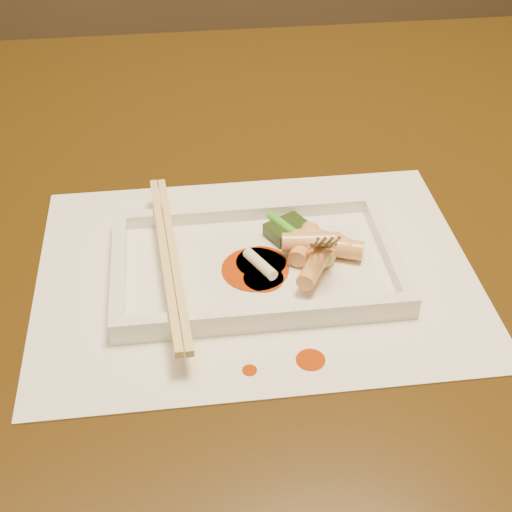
{
  "coord_description": "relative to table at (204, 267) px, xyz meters",
  "views": [
    {
      "loc": [
        -0.02,
        -0.63,
        1.18
      ],
      "look_at": [
        0.04,
        -0.13,
        0.77
      ],
      "focal_mm": 50.0,
      "sensor_mm": 36.0,
      "label": 1
    }
  ],
  "objects": [
    {
      "name": "scallion_white",
      "position": [
        0.05,
        -0.15,
        0.12
      ],
      "size": [
        0.03,
        0.04,
        0.01
      ],
      "primitive_type": "cylinder",
      "rotation": [
        1.57,
        0.0,
        0.5
      ],
      "color": "#EAEACC",
      "rests_on": "plate_base"
    },
    {
      "name": "fork",
      "position": [
        0.11,
        -0.12,
        0.18
      ],
      "size": [
        0.09,
        0.1,
        0.14
      ],
      "primitive_type": null,
      "color": "silver",
      "rests_on": "plate_base"
    },
    {
      "name": "rice_cake_4",
      "position": [
        0.12,
        -0.13,
        0.12
      ],
      "size": [
        0.05,
        0.03,
        0.02
      ],
      "primitive_type": "cylinder",
      "rotation": [
        1.57,
        0.0,
        1.21
      ],
      "color": "#EEBC6F",
      "rests_on": "plate_base"
    },
    {
      "name": "sauce_blob_2",
      "position": [
        0.05,
        -0.15,
        0.11
      ],
      "size": [
        0.04,
        0.04,
        0.0
      ],
      "primitive_type": "cylinder",
      "color": "#A22F04",
      "rests_on": "plate_base"
    },
    {
      "name": "rice_cake_0",
      "position": [
        0.11,
        -0.13,
        0.12
      ],
      "size": [
        0.04,
        0.04,
        0.02
      ],
      "primitive_type": "cylinder",
      "rotation": [
        1.57,
        0.0,
        2.35
      ],
      "color": "#EEBC6F",
      "rests_on": "plate_base"
    },
    {
      "name": "veg_piece",
      "position": [
        0.08,
        -0.09,
        0.12
      ],
      "size": [
        0.05,
        0.04,
        0.01
      ],
      "primitive_type": "cube",
      "rotation": [
        0.0,
        0.0,
        0.51
      ],
      "color": "black",
      "rests_on": "plate_base"
    },
    {
      "name": "chopstick_a",
      "position": [
        -0.04,
        -0.13,
        0.13
      ],
      "size": [
        0.02,
        0.24,
        0.01
      ],
      "primitive_type": "cube",
      "rotation": [
        0.0,
        0.0,
        0.07
      ],
      "color": "#E4BF72",
      "rests_on": "plate_rim_near"
    },
    {
      "name": "sauce_blob_1",
      "position": [
        0.05,
        -0.13,
        0.11
      ],
      "size": [
        0.05,
        0.05,
        0.0
      ],
      "primitive_type": "cylinder",
      "color": "#A22F04",
      "rests_on": "plate_base"
    },
    {
      "name": "sauce_splatter_b",
      "position": [
        0.02,
        -0.25,
        0.1
      ],
      "size": [
        0.01,
        0.01,
        0.0
      ],
      "primitive_type": "cylinder",
      "color": "#A22F04",
      "rests_on": "placemat"
    },
    {
      "name": "sauce_blob_0",
      "position": [
        0.04,
        -0.14,
        0.11
      ],
      "size": [
        0.06,
        0.06,
        0.0
      ],
      "primitive_type": "cylinder",
      "color": "#A22F04",
      "rests_on": "plate_base"
    },
    {
      "name": "rice_cake_6",
      "position": [
        0.09,
        -0.12,
        0.12
      ],
      "size": [
        0.04,
        0.05,
        0.02
      ],
      "primitive_type": "cylinder",
      "rotation": [
        1.57,
        0.0,
        2.7
      ],
      "color": "#EEBC6F",
      "rests_on": "plate_base"
    },
    {
      "name": "plate_rim_far",
      "position": [
        0.04,
        -0.06,
        0.12
      ],
      "size": [
        0.26,
        0.01,
        0.01
      ],
      "primitive_type": "cube",
      "color": "white",
      "rests_on": "plate_base"
    },
    {
      "name": "sauce_splatter_a",
      "position": [
        0.07,
        -0.25,
        0.1
      ],
      "size": [
        0.02,
        0.02,
        0.0
      ],
      "primitive_type": "cylinder",
      "color": "#A22F04",
      "rests_on": "placemat"
    },
    {
      "name": "rice_cake_1",
      "position": [
        0.1,
        -0.13,
        0.12
      ],
      "size": [
        0.04,
        0.05,
        0.02
      ],
      "primitive_type": "cylinder",
      "rotation": [
        1.57,
        0.0,
        0.57
      ],
      "color": "#EEBC6F",
      "rests_on": "plate_base"
    },
    {
      "name": "plate_rim_left",
      "position": [
        -0.08,
        -0.13,
        0.12
      ],
      "size": [
        0.01,
        0.14,
        0.01
      ],
      "primitive_type": "cube",
      "color": "white",
      "rests_on": "plate_base"
    },
    {
      "name": "plate_base",
      "position": [
        0.04,
        -0.13,
        0.11
      ],
      "size": [
        0.26,
        0.16,
        0.01
      ],
      "primitive_type": "cube",
      "color": "white",
      "rests_on": "placemat"
    },
    {
      "name": "plate_rim_right",
      "position": [
        0.17,
        -0.13,
        0.12
      ],
      "size": [
        0.01,
        0.14,
        0.01
      ],
      "primitive_type": "cube",
      "color": "white",
      "rests_on": "plate_base"
    },
    {
      "name": "rice_cake_3",
      "position": [
        0.11,
        -0.12,
        0.12
      ],
      "size": [
        0.05,
        0.04,
        0.02
      ],
      "primitive_type": "cylinder",
      "rotation": [
        1.57,
        0.0,
        0.92
      ],
      "color": "#EEBC6F",
      "rests_on": "plate_base"
    },
    {
      "name": "rice_cake_5",
      "position": [
        0.09,
        -0.13,
        0.13
      ],
      "size": [
        0.05,
        0.02,
        0.02
      ],
      "primitive_type": "cylinder",
      "rotation": [
        1.57,
        0.0,
        1.48
      ],
      "color": "#EEBC6F",
      "rests_on": "plate_base"
    },
    {
      "name": "scallion_green",
      "position": [
        0.09,
        -0.11,
        0.12
      ],
      "size": [
        0.05,
        0.08,
        0.01
      ],
      "primitive_type": "cylinder",
      "rotation": [
        1.57,
        0.0,
        0.52
      ],
      "color": "#359718",
      "rests_on": "plate_base"
    },
    {
      "name": "rice_cake_2",
      "position": [
        0.09,
        -0.17,
        0.13
      ],
      "size": [
        0.04,
        0.05,
        0.02
      ],
      "primitive_type": "cylinder",
      "rotation": [
        1.57,
        0.0,
        2.61
      ],
      "color": "#EEBC6F",
      "rests_on": "plate_base"
    },
    {
      "name": "table",
      "position": [
        0.0,
        0.0,
        0.0
      ],
      "size": [
        1.4,
        0.9,
        0.75
      ],
      "color": "black",
      "rests_on": "ground"
    },
    {
      "name": "chopstick_b",
      "position": [
        -0.03,
        -0.13,
        0.13
      ],
      "size": [
        0.02,
        0.24,
        0.01
      ],
      "primitive_type": "cube",
      "rotation": [
        0.0,
        0.0,
        0.07
      ],
      "color": "#E4BF72",
      "rests_on": "plate_rim_near"
    },
    {
      "name": "plate_rim_near",
      "position": [
        0.04,
        -0.21,
        0.12
      ],
      "size": [
        0.26,
        0.01,
        0.01
      ],
      "primitive_type": "cube",
      "color": "white",
      "rests_on": "plate_base"
    },
    {
      "name": "placemat",
      "position": [
        0.04,
        -0.13,
        0.1
      ],
      "size": [
        0.4,
        0.3,
        0.0
      ],
      "primitive_type": "cube",
      "color": "white",
      "rests_on": "table"
    }
  ]
}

